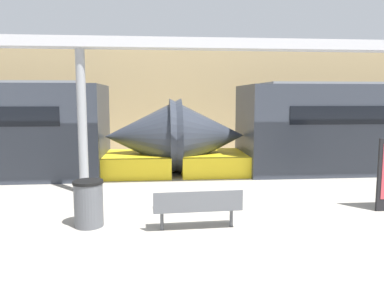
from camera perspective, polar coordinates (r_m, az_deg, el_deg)
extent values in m
plane|color=#A8A093|center=(6.99, 4.64, -15.24)|extent=(60.00, 60.00, 0.00)
cube|color=tan|center=(18.32, -1.72, 6.55)|extent=(56.00, 0.20, 5.00)
cone|color=#2D333D|center=(13.30, 2.29, 1.28)|extent=(2.66, 2.63, 2.63)
cube|color=yellow|center=(13.46, 3.34, -2.82)|extent=(2.39, 2.46, 0.70)
cone|color=#2D333D|center=(13.19, -7.43, 1.18)|extent=(2.66, 2.63, 2.63)
cube|color=yellow|center=(13.34, -8.45, -2.97)|extent=(2.39, 2.46, 0.70)
cube|color=#4C4F54|center=(7.71, 0.77, -9.74)|extent=(1.81, 0.52, 0.04)
cube|color=#4C4F54|center=(7.46, 1.01, -8.65)|extent=(1.79, 0.12, 0.38)
cylinder|color=#4C4F54|center=(7.71, -4.61, -11.50)|extent=(0.07, 0.07, 0.40)
cylinder|color=#4C4F54|center=(7.91, 6.00, -11.02)|extent=(0.07, 0.07, 0.40)
cylinder|color=#4C4F54|center=(8.11, -15.47, -8.94)|extent=(0.59, 0.59, 0.90)
cylinder|color=black|center=(8.00, -15.59, -5.62)|extent=(0.62, 0.62, 0.06)
cylinder|color=gray|center=(10.64, -16.39, 3.18)|extent=(0.25, 0.25, 3.98)
cube|color=#B7B7BC|center=(10.72, -16.79, 14.60)|extent=(28.00, 0.60, 0.28)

